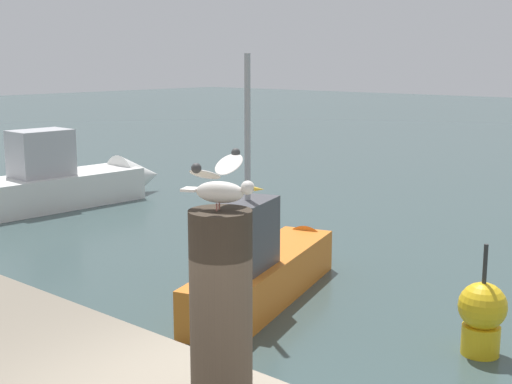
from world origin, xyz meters
The scene contains 5 objects.
mooring_post centered at (-0.33, -0.39, 2.24)m, with size 0.30×0.30×0.96m, color #382D23.
seagull centered at (-0.32, -0.39, 2.84)m, with size 0.38×0.54×0.25m.
boat_orange centered at (-4.46, 4.90, 0.47)m, with size 2.02×4.31×3.48m.
boat_white centered at (-12.27, 6.96, 0.53)m, with size 1.56×5.36×2.01m.
channel_buoy centered at (-1.28, 4.93, 0.48)m, with size 0.56×0.56×1.33m.
Camera 1 is at (1.88, -2.68, 3.40)m, focal length 49.89 mm.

